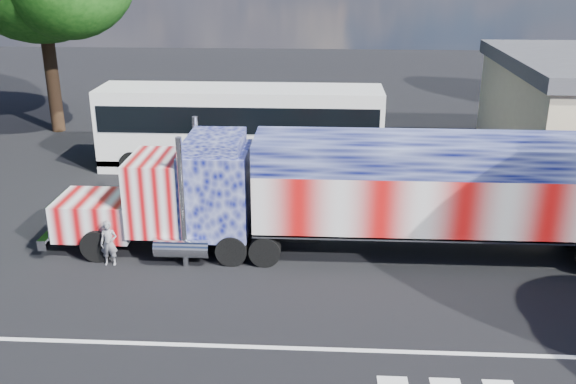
{
  "coord_description": "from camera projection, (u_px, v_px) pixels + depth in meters",
  "views": [
    {
      "loc": [
        1.08,
        -16.52,
        9.21
      ],
      "look_at": [
        0.0,
        3.0,
        1.9
      ],
      "focal_mm": 40.0,
      "sensor_mm": 36.0,
      "label": 1
    }
  ],
  "objects": [
    {
      "name": "ground",
      "position": [
        282.0,
        289.0,
        18.73
      ],
      "size": [
        100.0,
        100.0,
        0.0
      ],
      "primitive_type": "plane",
      "color": "black"
    },
    {
      "name": "lane_markings",
      "position": [
        344.0,
        369.0,
        15.12
      ],
      "size": [
        30.0,
        2.67,
        0.01
      ],
      "color": "silver",
      "rests_on": "ground"
    },
    {
      "name": "semi_truck",
      "position": [
        379.0,
        191.0,
        20.21
      ],
      "size": [
        19.59,
        3.09,
        4.18
      ],
      "color": "black",
      "rests_on": "ground"
    },
    {
      "name": "coach_bus",
      "position": [
        241.0,
        127.0,
        28.72
      ],
      "size": [
        12.58,
        2.93,
        3.66
      ],
      "color": "white",
      "rests_on": "ground"
    },
    {
      "name": "woman",
      "position": [
        109.0,
        243.0,
        19.94
      ],
      "size": [
        0.55,
        0.38,
        1.46
      ],
      "primitive_type": "imported",
      "rotation": [
        0.0,
        0.0,
        0.06
      ],
      "color": "slate",
      "rests_on": "ground"
    }
  ]
}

